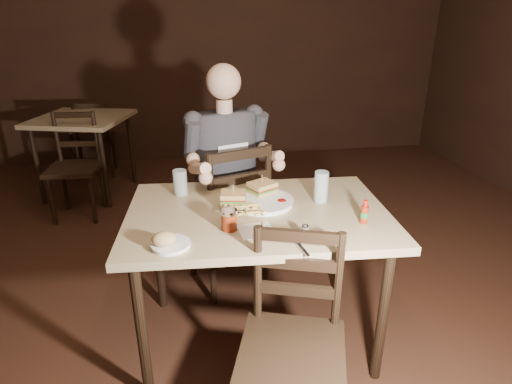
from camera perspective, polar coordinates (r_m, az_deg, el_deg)
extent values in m
plane|color=black|center=(2.39, -2.44, -21.30)|extent=(7.00, 7.00, 0.00)
plane|color=#331D12|center=(5.22, -8.22, 19.53)|extent=(6.00, 0.00, 6.00)
cube|color=tan|center=(2.09, 0.24, -3.05)|extent=(1.32, 0.93, 0.04)
cylinder|color=black|center=(2.04, -14.98, -17.61)|extent=(0.05, 0.05, 0.73)
cylinder|color=black|center=(2.59, -12.87, -7.99)|extent=(0.05, 0.05, 0.73)
cylinder|color=black|center=(2.14, 16.54, -15.54)|extent=(0.05, 0.05, 0.73)
cylinder|color=black|center=(2.67, 11.31, -6.82)|extent=(0.05, 0.05, 0.73)
cube|color=tan|center=(4.41, -22.28, 9.04)|extent=(0.99, 0.99, 0.04)
cylinder|color=black|center=(4.40, -27.11, 2.98)|extent=(0.04, 0.04, 0.73)
cylinder|color=black|center=(4.92, -23.24, 5.51)|extent=(0.04, 0.04, 0.73)
cylinder|color=black|center=(4.09, -19.56, 2.82)|extent=(0.04, 0.04, 0.73)
cylinder|color=black|center=(4.64, -16.30, 5.50)|extent=(0.04, 0.04, 0.73)
cylinder|color=white|center=(2.16, 0.88, -1.37)|extent=(0.33, 0.33, 0.02)
ellipsoid|color=maroon|center=(2.15, 3.45, -1.13)|extent=(0.05, 0.05, 0.01)
cylinder|color=silver|center=(2.29, -10.07, 1.27)|extent=(0.08, 0.08, 0.13)
cylinder|color=silver|center=(2.18, 8.68, 0.67)|extent=(0.08, 0.08, 0.16)
cube|color=white|center=(1.90, 0.03, -5.15)|extent=(0.17, 0.16, 0.00)
cube|color=silver|center=(1.81, 5.52, -6.68)|extent=(0.04, 0.23, 0.01)
cube|color=silver|center=(1.90, 0.65, -5.02)|extent=(0.06, 0.14, 0.00)
cylinder|color=white|center=(1.81, -11.28, -7.00)|extent=(0.17, 0.17, 0.01)
ellipsoid|color=tan|center=(1.79, -12.23, -6.14)|extent=(0.11, 0.09, 0.06)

